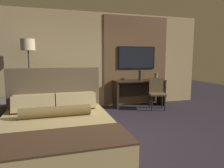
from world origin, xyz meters
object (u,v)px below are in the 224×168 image
Objects in this scene: tv at (137,58)px; armchair_by_window at (5,115)px; bed at (57,133)px; vase_short at (156,76)px; desk_chair at (157,91)px; vase_tall at (140,75)px; floor_lamp at (28,51)px; desk at (139,89)px.

tv reaches higher than armchair_by_window.
bed reaches higher than vase_short.
vase_short reaches higher than desk_chair.
bed is 2.41× the size of desk_chair.
vase_tall reaches higher than vase_short.
armchair_by_window is 0.62× the size of floor_lamp.
desk is at bearing 45.74° from bed.
bed is 4.02m from vase_short.
desk is 0.82× the size of floor_lamp.
desk is (2.50, 2.56, 0.19)m from bed.
vase_short is (0.57, -0.02, 0.38)m from desk.
desk is at bearing 3.96° from floor_lamp.
bed reaches higher than desk_chair.
desk_chair is 3.91m from armchair_by_window.
floor_lamp is at bearing -176.32° from vase_tall.
vase_tall is (3.13, 0.20, -0.68)m from floor_lamp.
armchair_by_window is at bearing 124.56° from bed.
vase_tall is (-0.31, 0.49, 0.42)m from desk_chair.
desk_chair reaches higher than desk.
floor_lamp is at bearing 104.43° from bed.
floor_lamp is 9.08× the size of vase_short.
bed is 1.75× the size of tv.
desk is 0.68m from vase_short.
vase_short is at bearing 3.04° from floor_lamp.
vase_short is at bearing -0.68° from vase_tall.
tv is at bearing 90.00° from desk.
bed reaches higher than armchair_by_window.
tv is 0.84m from vase_short.
bed is 1.78× the size of armchair_by_window.
desk_chair is at bearing -115.34° from vase_short.
vase_short is at bearing 39.67° from bed.
bed is at bearing 175.75° from armchair_by_window.
armchair_by_window is at bearing -116.29° from floor_lamp.
tv is 1.38× the size of desk_chair.
desk is at bearing 157.54° from vase_tall.
armchair_by_window is at bearing -165.59° from vase_short.
desk_chair is at bearing -55.80° from desk.
desk_chair is (0.34, -0.71, -0.95)m from tv.
floor_lamp reaches higher than desk.
armchair_by_window is 3.87× the size of vase_tall.
tv is 3.13m from floor_lamp.
vase_tall is at bearing -22.46° from desk.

